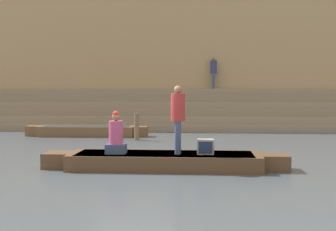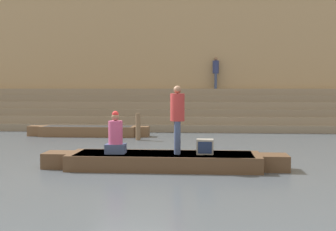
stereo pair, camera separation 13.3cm
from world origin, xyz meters
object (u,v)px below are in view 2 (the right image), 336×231
object	(u,v)px
person_rowing	(116,137)
tv_set	(205,147)
person_on_steps	(216,70)
mooring_post	(138,127)
rowboat_main	(164,160)
moored_boat_shore	(88,131)
person_standing	(177,115)

from	to	relation	value
person_rowing	tv_set	size ratio (longest dim) A/B	2.55
person_on_steps	person_rowing	bearing A→B (deg)	-74.72
mooring_post	person_on_steps	size ratio (longest dim) A/B	0.65
rowboat_main	moored_boat_shore	size ratio (longest dim) A/B	1.21
moored_boat_shore	mooring_post	distance (m)	2.69
tv_set	person_standing	bearing A→B (deg)	179.95
person_standing	tv_set	bearing A→B (deg)	-1.32
person_standing	person_on_steps	xyz separation A→B (m)	(1.21, 12.69, 1.56)
mooring_post	person_on_steps	world-z (taller)	person_on_steps
tv_set	moored_boat_shore	xyz separation A→B (m)	(-4.98, 7.69, -0.36)
person_rowing	mooring_post	distance (m)	6.51
person_standing	rowboat_main	bearing A→B (deg)	169.60
person_rowing	mooring_post	world-z (taller)	person_rowing
person_standing	moored_boat_shore	xyz separation A→B (m)	(-4.29, 7.71, -1.17)
moored_boat_shore	person_on_steps	bearing A→B (deg)	46.76
rowboat_main	moored_boat_shore	bearing A→B (deg)	116.36
mooring_post	person_on_steps	bearing A→B (deg)	63.28
rowboat_main	person_rowing	world-z (taller)	person_rowing
tv_set	person_on_steps	bearing A→B (deg)	85.94
person_standing	person_on_steps	size ratio (longest dim) A/B	1.05
rowboat_main	person_on_steps	xyz separation A→B (m)	(1.55, 12.64, 2.74)
person_rowing	moored_boat_shore	world-z (taller)	person_rowing
person_standing	mooring_post	xyz separation A→B (m)	(-1.96, 6.41, -0.86)
tv_set	moored_boat_shore	size ratio (longest dim) A/B	0.08
person_standing	moored_boat_shore	size ratio (longest dim) A/B	0.33
mooring_post	person_on_steps	distance (m)	7.44
tv_set	person_on_steps	distance (m)	12.90
moored_boat_shore	mooring_post	bearing A→B (deg)	-24.71
person_rowing	moored_boat_shore	size ratio (longest dim) A/B	0.21
person_rowing	rowboat_main	bearing A→B (deg)	18.24
tv_set	mooring_post	world-z (taller)	mooring_post
person_rowing	person_on_steps	bearing A→B (deg)	89.98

